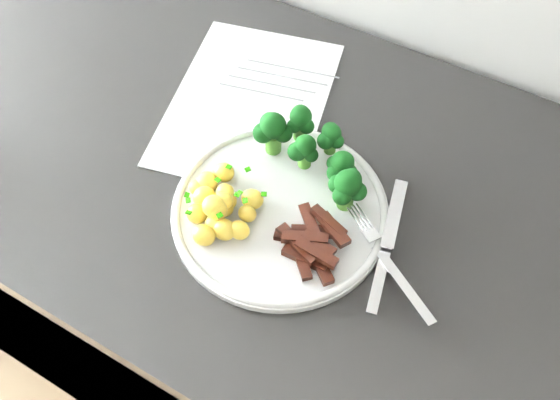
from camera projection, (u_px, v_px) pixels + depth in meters
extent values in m
cube|color=black|center=(342.00, 343.00, 1.15)|extent=(2.52, 0.63, 0.94)
cube|color=white|center=(249.00, 102.00, 0.87)|extent=(0.29, 0.36, 0.00)
cube|color=slate|center=(293.00, 69.00, 0.90)|extent=(0.14, 0.04, 0.00)
cube|color=slate|center=(282.00, 76.00, 0.90)|extent=(0.14, 0.04, 0.00)
cube|color=slate|center=(272.00, 84.00, 0.89)|extent=(0.13, 0.04, 0.00)
cube|color=slate|center=(261.00, 92.00, 0.88)|extent=(0.13, 0.04, 0.00)
cylinder|color=silver|center=(280.00, 211.00, 0.75)|extent=(0.28, 0.28, 0.01)
torus|color=silver|center=(280.00, 208.00, 0.75)|extent=(0.28, 0.28, 0.01)
cylinder|color=#31631A|center=(305.00, 159.00, 0.77)|extent=(0.02, 0.02, 0.02)
sphere|color=black|center=(311.00, 155.00, 0.75)|extent=(0.02, 0.02, 0.02)
sphere|color=black|center=(303.00, 143.00, 0.76)|extent=(0.02, 0.02, 0.02)
sphere|color=black|center=(297.00, 152.00, 0.75)|extent=(0.03, 0.03, 0.03)
sphere|color=black|center=(305.00, 145.00, 0.74)|extent=(0.03, 0.03, 0.03)
cylinder|color=#31631A|center=(340.00, 177.00, 0.76)|extent=(0.02, 0.02, 0.03)
sphere|color=black|center=(349.00, 173.00, 0.74)|extent=(0.02, 0.02, 0.02)
sphere|color=black|center=(346.00, 161.00, 0.75)|extent=(0.02, 0.02, 0.02)
sphere|color=black|center=(334.00, 163.00, 0.75)|extent=(0.02, 0.02, 0.02)
sphere|color=black|center=(336.00, 173.00, 0.74)|extent=(0.02, 0.02, 0.02)
sphere|color=black|center=(342.00, 163.00, 0.74)|extent=(0.03, 0.03, 0.03)
cylinder|color=#31631A|center=(273.00, 142.00, 0.79)|extent=(0.02, 0.02, 0.03)
sphere|color=black|center=(283.00, 133.00, 0.77)|extent=(0.03, 0.03, 0.03)
sphere|color=black|center=(271.00, 123.00, 0.78)|extent=(0.03, 0.03, 0.03)
sphere|color=black|center=(263.00, 133.00, 0.77)|extent=(0.03, 0.03, 0.03)
sphere|color=black|center=(273.00, 126.00, 0.76)|extent=(0.04, 0.04, 0.04)
cylinder|color=#31631A|center=(330.00, 145.00, 0.78)|extent=(0.02, 0.02, 0.02)
sphere|color=black|center=(337.00, 141.00, 0.76)|extent=(0.02, 0.02, 0.02)
sphere|color=black|center=(330.00, 131.00, 0.77)|extent=(0.02, 0.02, 0.02)
sphere|color=black|center=(326.00, 141.00, 0.76)|extent=(0.02, 0.02, 0.02)
sphere|color=black|center=(332.00, 133.00, 0.76)|extent=(0.03, 0.03, 0.03)
cylinder|color=#31631A|center=(300.00, 131.00, 0.79)|extent=(0.02, 0.02, 0.03)
sphere|color=black|center=(307.00, 126.00, 0.77)|extent=(0.02, 0.02, 0.02)
sphere|color=black|center=(301.00, 114.00, 0.78)|extent=(0.03, 0.03, 0.03)
sphere|color=black|center=(294.00, 126.00, 0.77)|extent=(0.02, 0.02, 0.02)
sphere|color=black|center=(301.00, 117.00, 0.77)|extent=(0.03, 0.03, 0.03)
cylinder|color=#31631A|center=(346.00, 198.00, 0.74)|extent=(0.02, 0.02, 0.03)
sphere|color=black|center=(357.00, 192.00, 0.72)|extent=(0.02, 0.02, 0.02)
sphere|color=black|center=(350.00, 179.00, 0.73)|extent=(0.03, 0.03, 0.03)
sphere|color=black|center=(337.00, 184.00, 0.73)|extent=(0.02, 0.02, 0.02)
sphere|color=black|center=(342.00, 196.00, 0.72)|extent=(0.02, 0.02, 0.02)
sphere|color=black|center=(348.00, 183.00, 0.71)|extent=(0.03, 0.03, 0.03)
ellipsoid|color=yellow|center=(239.00, 230.00, 0.72)|extent=(0.03, 0.02, 0.02)
ellipsoid|color=yellow|center=(224.00, 208.00, 0.74)|extent=(0.03, 0.02, 0.02)
ellipsoid|color=yellow|center=(226.00, 200.00, 0.74)|extent=(0.03, 0.03, 0.03)
ellipsoid|color=yellow|center=(216.00, 224.00, 0.72)|extent=(0.03, 0.03, 0.02)
ellipsoid|color=yellow|center=(198.00, 188.00, 0.76)|extent=(0.02, 0.02, 0.02)
ellipsoid|color=yellow|center=(224.00, 230.00, 0.72)|extent=(0.03, 0.03, 0.03)
ellipsoid|color=yellow|center=(206.00, 183.00, 0.76)|extent=(0.03, 0.03, 0.02)
ellipsoid|color=yellow|center=(222.00, 207.00, 0.74)|extent=(0.03, 0.03, 0.03)
ellipsoid|color=yellow|center=(252.00, 199.00, 0.74)|extent=(0.03, 0.03, 0.02)
ellipsoid|color=yellow|center=(224.00, 201.00, 0.73)|extent=(0.02, 0.02, 0.02)
ellipsoid|color=yellow|center=(217.00, 210.00, 0.72)|extent=(0.03, 0.03, 0.02)
ellipsoid|color=yellow|center=(224.00, 172.00, 0.77)|extent=(0.03, 0.03, 0.02)
ellipsoid|color=yellow|center=(204.00, 197.00, 0.74)|extent=(0.03, 0.03, 0.03)
ellipsoid|color=yellow|center=(225.00, 192.00, 0.73)|extent=(0.02, 0.02, 0.02)
ellipsoid|color=yellow|center=(208.00, 180.00, 0.76)|extent=(0.03, 0.02, 0.02)
ellipsoid|color=yellow|center=(214.00, 206.00, 0.72)|extent=(0.03, 0.03, 0.03)
ellipsoid|color=yellow|center=(204.00, 235.00, 0.71)|extent=(0.03, 0.03, 0.03)
ellipsoid|color=yellow|center=(247.00, 214.00, 0.73)|extent=(0.02, 0.02, 0.02)
ellipsoid|color=yellow|center=(197.00, 213.00, 0.73)|extent=(0.03, 0.03, 0.03)
cube|color=#166901|center=(229.00, 192.00, 0.73)|extent=(0.01, 0.01, 0.00)
cube|color=#166901|center=(218.00, 180.00, 0.73)|extent=(0.01, 0.01, 0.00)
cube|color=#166901|center=(229.00, 167.00, 0.75)|extent=(0.01, 0.01, 0.00)
cube|color=#166901|center=(225.00, 194.00, 0.73)|extent=(0.01, 0.01, 0.00)
cube|color=#166901|center=(188.00, 200.00, 0.72)|extent=(0.01, 0.01, 0.00)
cube|color=#166901|center=(189.00, 213.00, 0.71)|extent=(0.01, 0.01, 0.00)
cube|color=#166901|center=(245.00, 200.00, 0.71)|extent=(0.01, 0.01, 0.00)
cube|color=#166901|center=(220.00, 215.00, 0.70)|extent=(0.01, 0.01, 0.00)
cube|color=#166901|center=(248.00, 169.00, 0.74)|extent=(0.01, 0.01, 0.00)
cube|color=#166901|center=(187.00, 195.00, 0.72)|extent=(0.01, 0.01, 0.00)
cube|color=#166901|center=(239.00, 193.00, 0.72)|extent=(0.01, 0.01, 0.00)
cube|color=#166901|center=(237.00, 195.00, 0.72)|extent=(0.01, 0.01, 0.00)
cube|color=#166901|center=(214.00, 207.00, 0.71)|extent=(0.01, 0.01, 0.00)
cube|color=#166901|center=(264.00, 194.00, 0.72)|extent=(0.01, 0.01, 0.00)
cube|color=black|center=(313.00, 232.00, 0.72)|extent=(0.05, 0.04, 0.01)
cube|color=black|center=(305.00, 258.00, 0.70)|extent=(0.06, 0.02, 0.01)
cube|color=black|center=(302.00, 262.00, 0.70)|extent=(0.04, 0.04, 0.01)
cube|color=black|center=(320.00, 265.00, 0.70)|extent=(0.05, 0.04, 0.01)
cube|color=black|center=(300.00, 238.00, 0.72)|extent=(0.07, 0.03, 0.01)
cube|color=black|center=(310.00, 222.00, 0.73)|extent=(0.05, 0.05, 0.02)
cube|color=black|center=(305.00, 238.00, 0.71)|extent=(0.06, 0.04, 0.01)
cube|color=black|center=(297.00, 244.00, 0.70)|extent=(0.06, 0.03, 0.01)
cube|color=black|center=(334.00, 229.00, 0.71)|extent=(0.05, 0.04, 0.01)
cube|color=black|center=(316.00, 253.00, 0.69)|extent=(0.06, 0.02, 0.01)
cube|color=black|center=(329.00, 221.00, 0.72)|extent=(0.06, 0.03, 0.01)
cube|color=black|center=(319.00, 243.00, 0.70)|extent=(0.05, 0.02, 0.01)
cube|color=silver|center=(403.00, 284.00, 0.68)|extent=(0.11, 0.08, 0.02)
cube|color=silver|center=(370.00, 233.00, 0.72)|extent=(0.03, 0.03, 0.01)
cylinder|color=silver|center=(365.00, 215.00, 0.73)|extent=(0.03, 0.02, 0.00)
cylinder|color=silver|center=(361.00, 217.00, 0.73)|extent=(0.03, 0.02, 0.00)
cylinder|color=silver|center=(358.00, 218.00, 0.73)|extent=(0.03, 0.02, 0.00)
cylinder|color=silver|center=(355.00, 219.00, 0.73)|extent=(0.03, 0.02, 0.00)
cube|color=silver|center=(395.00, 213.00, 0.74)|extent=(0.04, 0.11, 0.01)
cube|color=silver|center=(379.00, 279.00, 0.70)|extent=(0.03, 0.09, 0.02)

